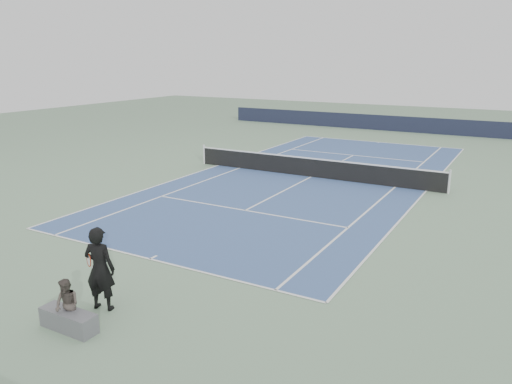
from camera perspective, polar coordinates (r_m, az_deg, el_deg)
The scene contains 7 objects.
ground at distance 24.70m, azimuth 6.33°, elevation 1.71°, with size 80.00×80.00×0.00m, color gray.
court_surface at distance 24.70m, azimuth 6.33°, elevation 1.73°, with size 10.97×23.77×0.01m, color #395487.
tennis_net at distance 24.59m, azimuth 6.36°, elevation 2.86°, with size 12.90×0.10×1.07m.
windscreen_far at distance 41.42m, azimuth 16.22°, elevation 7.48°, with size 30.00×0.25×1.20m, color black.
tennis_player at distance 12.13m, azimuth -17.42°, elevation -8.34°, with size 0.89×0.72×2.02m.
tennis_ball at distance 12.33m, azimuth -18.36°, elevation -13.04°, with size 0.07×0.07×0.07m, color #C6E72F.
spectator_bench at distance 11.73m, azimuth -20.71°, elevation -12.74°, with size 1.39×0.52×1.17m.
Camera 1 is at (9.31, -22.15, 5.70)m, focal length 35.00 mm.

